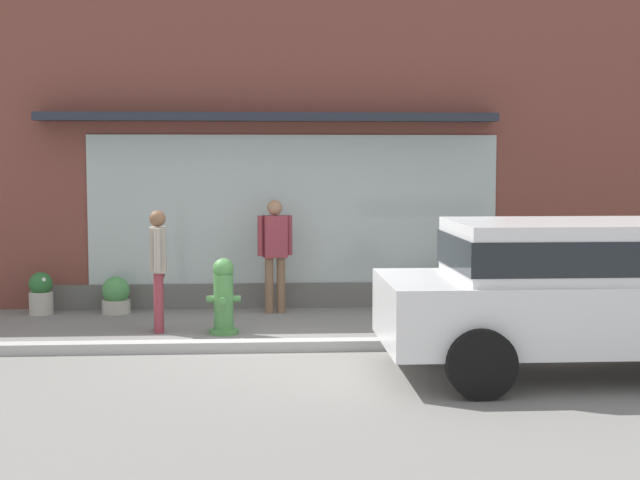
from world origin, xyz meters
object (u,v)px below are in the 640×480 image
(fire_hydrant, at_px, (224,297))
(potted_plant_low_front, at_px, (462,282))
(potted_plant_corner_tall, at_px, (116,295))
(potted_plant_by_entrance, at_px, (41,293))
(potted_plant_doorstep, at_px, (521,273))
(parked_car_white, at_px, (576,288))
(pedestrian_passerby, at_px, (275,247))
(pedestrian_with_handbag, at_px, (158,262))

(fire_hydrant, bearing_deg, potted_plant_low_front, 25.95)
(potted_plant_corner_tall, bearing_deg, fire_hydrant, -46.46)
(potted_plant_by_entrance, distance_m, potted_plant_doorstep, 6.89)
(potted_plant_corner_tall, bearing_deg, parked_car_white, -38.48)
(fire_hydrant, relative_size, potted_plant_by_entrance, 1.60)
(fire_hydrant, height_order, parked_car_white, parked_car_white)
(fire_hydrant, relative_size, parked_car_white, 0.23)
(potted_plant_corner_tall, bearing_deg, pedestrian_passerby, -2.62)
(pedestrian_passerby, relative_size, potted_plant_low_front, 2.20)
(pedestrian_with_handbag, xyz_separation_m, potted_plant_by_entrance, (-1.81, 1.46, -0.60))
(parked_car_white, xyz_separation_m, potted_plant_corner_tall, (-5.26, 4.18, -0.64))
(fire_hydrant, height_order, pedestrian_with_handbag, pedestrian_with_handbag)
(parked_car_white, distance_m, potted_plant_corner_tall, 6.75)
(pedestrian_passerby, xyz_separation_m, potted_plant_doorstep, (3.57, 0.01, -0.40))
(fire_hydrant, xyz_separation_m, parked_car_white, (3.67, -2.50, 0.43))
(pedestrian_with_handbag, height_order, pedestrian_passerby, pedestrian_passerby)
(fire_hydrant, height_order, pedestrian_passerby, pedestrian_passerby)
(potted_plant_by_entrance, bearing_deg, potted_plant_doorstep, -0.68)
(potted_plant_doorstep, bearing_deg, parked_car_white, -98.08)
(pedestrian_with_handbag, height_order, parked_car_white, parked_car_white)
(pedestrian_with_handbag, xyz_separation_m, pedestrian_passerby, (1.51, 1.37, 0.05))
(parked_car_white, distance_m, potted_plant_low_front, 4.20)
(potted_plant_by_entrance, height_order, potted_plant_doorstep, potted_plant_doorstep)
(potted_plant_doorstep, bearing_deg, potted_plant_by_entrance, 179.32)
(potted_plant_doorstep, relative_size, potted_plant_low_front, 1.36)
(pedestrian_with_handbag, bearing_deg, parked_car_white, -124.91)
(parked_car_white, bearing_deg, potted_plant_doorstep, 81.66)
(fire_hydrant, bearing_deg, parked_car_white, -34.33)
(fire_hydrant, relative_size, pedestrian_passerby, 0.59)
(potted_plant_corner_tall, distance_m, potted_plant_doorstep, 5.85)
(fire_hydrant, distance_m, potted_plant_corner_tall, 2.32)
(potted_plant_by_entrance, bearing_deg, potted_plant_corner_tall, 0.43)
(potted_plant_low_front, bearing_deg, fire_hydrant, -154.05)
(pedestrian_passerby, bearing_deg, potted_plant_low_front, 168.93)
(potted_plant_by_entrance, bearing_deg, potted_plant_low_front, -0.13)
(pedestrian_with_handbag, xyz_separation_m, potted_plant_doorstep, (5.08, 1.38, -0.35))
(pedestrian_with_handbag, xyz_separation_m, parked_car_white, (4.50, -2.71, 0.00))
(pedestrian_with_handbag, bearing_deg, potted_plant_by_entrance, 47.27)
(potted_plant_doorstep, bearing_deg, potted_plant_corner_tall, 179.12)
(potted_plant_corner_tall, height_order, potted_plant_doorstep, potted_plant_doorstep)
(pedestrian_with_handbag, height_order, potted_plant_low_front, pedestrian_with_handbag)
(fire_hydrant, xyz_separation_m, pedestrian_passerby, (0.68, 1.57, 0.48))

